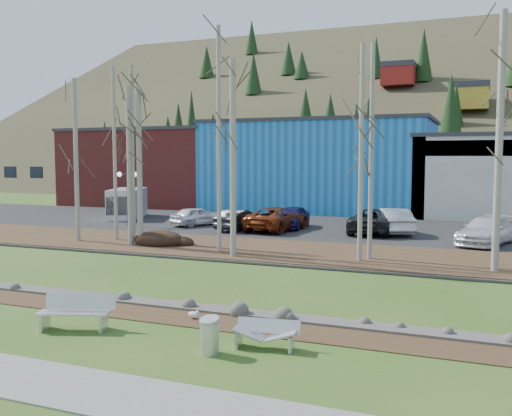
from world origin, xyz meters
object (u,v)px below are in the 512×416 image
at_px(bench_intact, 76,312).
at_px(car_1, 239,220).
at_px(car_3, 292,217).
at_px(car_0, 196,216).
at_px(car_4, 391,221).
at_px(seagull, 194,314).
at_px(van_grey, 127,203).
at_px(street_lamp, 127,184).
at_px(litter_bin, 210,337).
at_px(bench_damaged, 266,334).
at_px(car_5, 375,221).
at_px(car_6, 487,231).
at_px(car_2, 277,219).

xyz_separation_m(bench_intact, car_1, (-4.29, 21.34, 0.31)).
bearing_deg(car_3, car_0, -174.17).
xyz_separation_m(car_1, car_4, (9.58, 1.94, 0.12)).
bearing_deg(seagull, van_grey, 136.29).
bearing_deg(street_lamp, car_3, 1.45).
bearing_deg(car_3, bench_intact, -90.18).
distance_m(litter_bin, car_4, 23.69).
distance_m(bench_damaged, car_5, 22.58).
relative_size(bench_intact, car_5, 0.37).
bearing_deg(car_1, bench_damaged, 121.35).
height_order(bench_damaged, street_lamp, street_lamp).
bearing_deg(street_lamp, car_4, -5.20).
bearing_deg(car_0, van_grey, 5.47).
distance_m(bench_intact, bench_damaged, 5.59).
xyz_separation_m(street_lamp, car_4, (17.63, 2.79, -2.16)).
bearing_deg(car_4, car_6, 130.03).
xyz_separation_m(litter_bin, car_3, (-5.77, 23.95, 0.47)).
relative_size(car_1, car_2, 0.74).
xyz_separation_m(bench_damaged, car_6, (5.26, 20.11, 0.52)).
bearing_deg(street_lamp, car_2, -5.83).
xyz_separation_m(car_3, car_6, (12.18, -2.93, 0.00)).
height_order(car_2, van_grey, van_grey).
bearing_deg(car_6, street_lamp, -161.02).
xyz_separation_m(street_lamp, car_3, (10.98, 3.08, -2.21)).
relative_size(car_0, van_grey, 0.68).
bearing_deg(bench_damaged, car_4, 82.77).
xyz_separation_m(bench_intact, car_6, (10.82, 20.63, 0.38)).
distance_m(bench_damaged, car_6, 20.79).
bearing_deg(car_2, car_5, -163.03).
relative_size(street_lamp, car_6, 0.73).
bearing_deg(car_0, car_1, -173.21).
bearing_deg(seagull, car_4, 90.63).
xyz_separation_m(car_3, car_5, (5.65, -0.50, 0.03)).
xyz_separation_m(bench_intact, car_2, (-1.87, 22.03, 0.40)).
xyz_separation_m(car_2, car_6, (12.69, -1.40, -0.02)).
xyz_separation_m(bench_intact, street_lamp, (-12.34, 20.49, 2.59)).
height_order(bench_intact, bench_damaged, bench_intact).
height_order(litter_bin, car_2, car_2).
distance_m(car_1, car_5, 8.75).
relative_size(car_5, van_grey, 0.98).
relative_size(car_1, car_3, 0.93).
height_order(bench_damaged, car_1, car_1).
bearing_deg(car_5, litter_bin, 90.57).
bearing_deg(litter_bin, seagull, 125.36).
bearing_deg(car_2, van_grey, -4.53).
bearing_deg(bench_damaged, van_grey, 122.86).
xyz_separation_m(bench_intact, litter_bin, (4.41, -0.39, -0.08)).
height_order(bench_damaged, car_5, car_5).
distance_m(bench_intact, car_3, 23.61).
bearing_deg(bench_damaged, car_5, 85.31).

